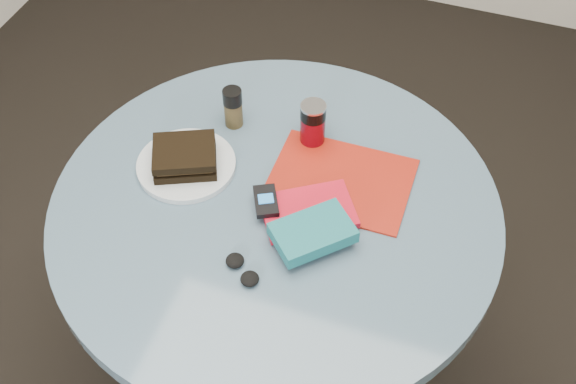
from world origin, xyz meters
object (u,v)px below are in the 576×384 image
(plate, at_px, (186,165))
(mp3_player, at_px, (266,201))
(table, at_px, (276,247))
(red_book, at_px, (308,211))
(magazine, at_px, (341,180))
(sandwich, at_px, (185,157))
(pepper_grinder, at_px, (233,107))
(novel, at_px, (313,233))
(headphones, at_px, (242,270))
(soda_can, at_px, (313,124))

(plate, bearing_deg, mp3_player, -14.73)
(table, distance_m, red_book, 0.19)
(magazine, height_order, red_book, red_book)
(sandwich, xyz_separation_m, pepper_grinder, (0.05, 0.17, 0.01))
(mp3_player, bearing_deg, novel, -23.97)
(pepper_grinder, bearing_deg, red_book, -39.29)
(magazine, height_order, headphones, headphones)
(plate, xyz_separation_m, novel, (0.34, -0.11, 0.03))
(sandwich, xyz_separation_m, soda_can, (0.25, 0.18, 0.02))
(magazine, bearing_deg, pepper_grinder, 161.92)
(mp3_player, distance_m, headphones, 0.17)
(red_book, bearing_deg, table, 141.33)
(novel, relative_size, mp3_player, 1.66)
(table, height_order, red_book, red_book)
(plate, height_order, mp3_player, mp3_player)
(red_book, bearing_deg, pepper_grinder, 107.57)
(magazine, relative_size, mp3_player, 3.22)
(pepper_grinder, bearing_deg, headphones, -65.63)
(novel, bearing_deg, sandwich, 117.18)
(soda_can, bearing_deg, table, -94.38)
(plate, distance_m, mp3_player, 0.23)
(table, relative_size, plate, 4.39)
(sandwich, distance_m, novel, 0.36)
(magazine, relative_size, headphones, 3.19)
(novel, bearing_deg, pepper_grinder, 90.85)
(soda_can, height_order, red_book, soda_can)
(table, xyz_separation_m, sandwich, (-0.23, 0.03, 0.20))
(mp3_player, bearing_deg, magazine, 45.84)
(pepper_grinder, height_order, headphones, pepper_grinder)
(soda_can, xyz_separation_m, novel, (0.10, -0.29, -0.02))
(red_book, xyz_separation_m, mp3_player, (-0.09, -0.02, 0.02))
(red_book, relative_size, mp3_player, 1.99)
(red_book, bearing_deg, plate, 139.09)
(plate, xyz_separation_m, headphones, (0.23, -0.23, 0.00))
(table, bearing_deg, pepper_grinder, 131.42)
(table, xyz_separation_m, soda_can, (0.02, 0.21, 0.22))
(table, height_order, sandwich, sandwich)
(pepper_grinder, xyz_separation_m, magazine, (0.30, -0.09, -0.05))
(plate, bearing_deg, novel, -18.22)
(pepper_grinder, xyz_separation_m, mp3_player, (0.17, -0.23, -0.02))
(red_book, bearing_deg, headphones, -145.94)
(plate, xyz_separation_m, pepper_grinder, (0.05, 0.17, 0.05))
(sandwich, relative_size, novel, 1.09)
(pepper_grinder, relative_size, magazine, 0.33)
(soda_can, height_order, headphones, soda_can)
(novel, relative_size, headphones, 1.65)
(red_book, xyz_separation_m, headphones, (-0.08, -0.19, -0.00))
(plate, relative_size, magazine, 0.72)
(plate, height_order, red_book, red_book)
(soda_can, relative_size, pepper_grinder, 1.07)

